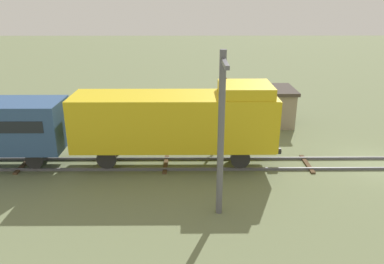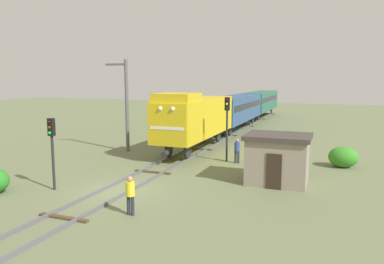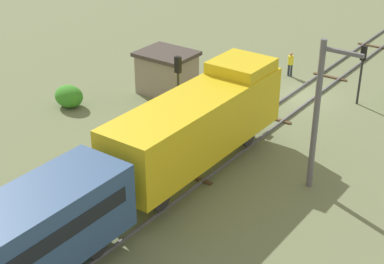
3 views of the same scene
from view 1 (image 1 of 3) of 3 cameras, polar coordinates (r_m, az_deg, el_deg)
The scene contains 8 objects.
ground_plane at distance 24.25m, azimuth 26.40°, elevation -4.46°, with size 147.24×147.24×0.00m, color #66704C.
railway_track at distance 24.22m, azimuth 26.43°, elevation -4.30°, with size 2.40×98.16×0.16m.
locomotive at distance 20.66m, azimuth -2.20°, elevation 1.93°, with size 2.90×11.60×4.60m.
traffic_signal_mid at distance 23.91m, azimuth 4.78°, elevation 5.26°, with size 0.32×0.34×4.50m.
worker_by_signal at distance 25.31m, azimuth 4.97°, elevation 1.08°, with size 0.38×0.38×1.70m.
catenary_mast at distance 15.56m, azimuth 4.47°, elevation -0.05°, with size 1.94×0.28×7.26m.
relay_hut at distance 28.93m, azimuth 12.33°, elevation 3.95°, with size 3.50×2.90×2.74m.
bush_mid at distance 31.79m, azimuth 1.52°, elevation 4.54°, with size 1.87×1.53×1.36m, color #378626.
Camera 1 is at (-19.62, 10.87, 9.22)m, focal length 35.00 mm.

